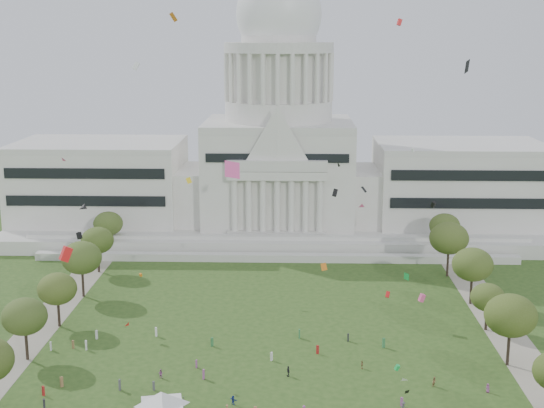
# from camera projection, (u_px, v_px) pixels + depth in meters

# --- Properties ---
(ground) EXTENTS (400.00, 400.00, 0.00)m
(ground) POSITION_uv_depth(u_px,v_px,m) (264.00, 407.00, 123.57)
(ground) COLOR #2B4A19
(ground) RESTS_ON ground
(capitol) EXTENTS (160.00, 64.50, 91.30)m
(capitol) POSITION_uv_depth(u_px,v_px,m) (279.00, 160.00, 229.55)
(capitol) COLOR beige
(capitol) RESTS_ON ground
(path_left) EXTENTS (8.00, 160.00, 0.04)m
(path_left) POSITION_uv_depth(u_px,v_px,m) (35.00, 333.00, 154.19)
(path_left) COLOR gray
(path_left) RESTS_ON ground
(path_right) EXTENTS (8.00, 160.00, 0.04)m
(path_right) POSITION_uv_depth(u_px,v_px,m) (509.00, 339.00, 151.47)
(path_right) COLOR gray
(path_right) RESTS_ON ground
(row_tree_l_2) EXTENTS (8.42, 8.42, 11.97)m
(row_tree_l_2) POSITION_uv_depth(u_px,v_px,m) (24.00, 317.00, 139.88)
(row_tree_l_2) COLOR black
(row_tree_l_2) RESTS_ON ground
(row_tree_r_2) EXTENTS (9.55, 9.55, 13.58)m
(row_tree_r_2) POSITION_uv_depth(u_px,v_px,m) (511.00, 316.00, 137.22)
(row_tree_r_2) COLOR black
(row_tree_r_2) RESTS_ON ground
(row_tree_l_3) EXTENTS (8.12, 8.12, 11.55)m
(row_tree_l_3) POSITION_uv_depth(u_px,v_px,m) (57.00, 289.00, 156.12)
(row_tree_l_3) COLOR black
(row_tree_l_3) RESTS_ON ground
(row_tree_r_3) EXTENTS (7.01, 7.01, 9.98)m
(row_tree_r_3) POSITION_uv_depth(u_px,v_px,m) (488.00, 297.00, 154.41)
(row_tree_r_3) COLOR black
(row_tree_r_3) RESTS_ON ground
(row_tree_l_4) EXTENTS (9.29, 9.29, 13.21)m
(row_tree_l_4) POSITION_uv_depth(u_px,v_px,m) (82.00, 258.00, 173.92)
(row_tree_l_4) COLOR black
(row_tree_l_4) RESTS_ON ground
(row_tree_r_4) EXTENTS (9.19, 9.19, 13.06)m
(row_tree_r_4) POSITION_uv_depth(u_px,v_px,m) (473.00, 265.00, 169.10)
(row_tree_r_4) COLOR black
(row_tree_r_4) RESTS_ON ground
(row_tree_l_5) EXTENTS (8.33, 8.33, 11.85)m
(row_tree_l_5) POSITION_uv_depth(u_px,v_px,m) (97.00, 240.00, 192.30)
(row_tree_l_5) COLOR black
(row_tree_l_5) RESTS_ON ground
(row_tree_r_5) EXTENTS (9.82, 9.82, 13.96)m
(row_tree_r_5) POSITION_uv_depth(u_px,v_px,m) (449.00, 238.00, 188.66)
(row_tree_r_5) COLOR black
(row_tree_r_5) RESTS_ON ground
(row_tree_l_6) EXTENTS (8.19, 8.19, 11.64)m
(row_tree_l_6) POSITION_uv_depth(u_px,v_px,m) (108.00, 224.00, 210.07)
(row_tree_l_6) COLOR black
(row_tree_l_6) RESTS_ON ground
(row_tree_r_6) EXTENTS (8.42, 8.42, 11.97)m
(row_tree_r_6) POSITION_uv_depth(u_px,v_px,m) (445.00, 226.00, 206.40)
(row_tree_r_6) COLOR black
(row_tree_r_6) RESTS_ON ground
(event_tent) EXTENTS (10.59, 10.59, 4.98)m
(event_tent) POSITION_uv_depth(u_px,v_px,m) (162.00, 398.00, 118.37)
(event_tent) COLOR #4C4C4C
(event_tent) RESTS_ON ground
(person_0) EXTENTS (0.92, 0.91, 1.60)m
(person_0) POSITION_uv_depth(u_px,v_px,m) (488.00, 388.00, 128.46)
(person_0) COLOR #994C8C
(person_0) RESTS_ON ground
(person_2) EXTENTS (1.02, 1.00, 1.81)m
(person_2) POSITION_uv_depth(u_px,v_px,m) (435.00, 382.00, 130.59)
(person_2) COLOR olive
(person_2) RESTS_ON ground
(person_4) EXTENTS (1.00, 1.29, 1.95)m
(person_4) POSITION_uv_depth(u_px,v_px,m) (288.00, 371.00, 134.56)
(person_4) COLOR #26262B
(person_4) RESTS_ON ground
(person_5) EXTENTS (1.52, 1.31, 1.57)m
(person_5) POSITION_uv_depth(u_px,v_px,m) (233.00, 400.00, 124.23)
(person_5) COLOR navy
(person_5) RESTS_ON ground
(person_8) EXTENTS (0.90, 0.68, 1.64)m
(person_8) POSITION_uv_depth(u_px,v_px,m) (161.00, 374.00, 133.92)
(person_8) COLOR #994C8C
(person_8) RESTS_ON ground
(person_9) EXTENTS (1.09, 1.17, 1.64)m
(person_9) POSITION_uv_depth(u_px,v_px,m) (403.00, 406.00, 122.03)
(person_9) COLOR #4C4C51
(person_9) RESTS_ON ground
(person_10) EXTENTS (0.50, 0.91, 1.54)m
(person_10) POSITION_uv_depth(u_px,v_px,m) (362.00, 365.00, 137.68)
(person_10) COLOR olive
(person_10) RESTS_ON ground
(distant_crowd) EXTENTS (64.93, 36.26, 1.95)m
(distant_crowd) POSITION_uv_depth(u_px,v_px,m) (190.00, 366.00, 136.93)
(distant_crowd) COLOR olive
(distant_crowd) RESTS_ON ground
(kite_swarm) EXTENTS (89.36, 101.55, 67.06)m
(kite_swarm) POSITION_uv_depth(u_px,v_px,m) (270.00, 226.00, 125.28)
(kite_swarm) COLOR white
(kite_swarm) RESTS_ON ground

